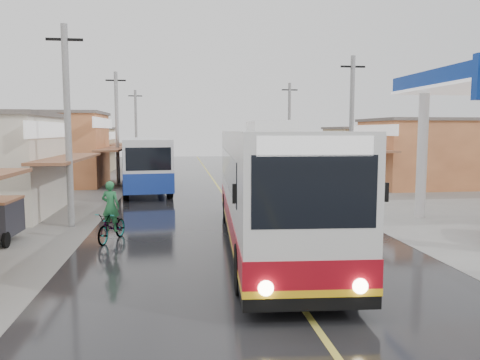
# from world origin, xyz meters

# --- Properties ---
(ground) EXTENTS (120.00, 120.00, 0.00)m
(ground) POSITION_xyz_m (0.00, 0.00, 0.00)
(ground) COLOR slate
(ground) RESTS_ON ground
(road) EXTENTS (12.00, 90.00, 0.02)m
(road) POSITION_xyz_m (0.00, 15.00, 0.01)
(road) COLOR black
(road) RESTS_ON ground
(centre_line) EXTENTS (0.15, 90.00, 0.01)m
(centre_line) POSITION_xyz_m (0.00, 15.00, 0.02)
(centre_line) COLOR #D8CC4C
(centre_line) RESTS_ON road
(utility_poles_left) EXTENTS (1.60, 50.00, 8.00)m
(utility_poles_left) POSITION_xyz_m (-7.00, 16.00, 0.00)
(utility_poles_left) COLOR gray
(utility_poles_left) RESTS_ON ground
(utility_poles_right) EXTENTS (1.60, 36.00, 8.00)m
(utility_poles_right) POSITION_xyz_m (7.00, 15.00, 0.00)
(utility_poles_right) COLOR gray
(utility_poles_right) RESTS_ON ground
(coach_bus) EXTENTS (3.74, 13.46, 4.16)m
(coach_bus) POSITION_xyz_m (0.34, 4.83, 2.00)
(coach_bus) COLOR silver
(coach_bus) RESTS_ON road
(second_bus) EXTENTS (3.83, 10.35, 3.36)m
(second_bus) POSITION_xyz_m (-4.80, 19.81, 1.81)
(second_bus) COLOR silver
(second_bus) RESTS_ON road
(cyclist) EXTENTS (1.28, 2.12, 2.16)m
(cyclist) POSITION_xyz_m (-4.99, 6.11, 0.71)
(cyclist) COLOR black
(cyclist) RESTS_ON ground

